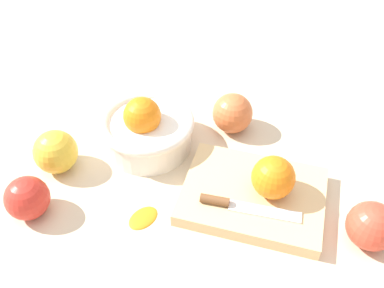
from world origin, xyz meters
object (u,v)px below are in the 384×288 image
orange_on_board (273,177)px  apple_front_left (27,198)px  knife (236,205)px  apple_mid_right (371,224)px  bowl (147,129)px  apple_mid_left (54,153)px  cutting_board (253,196)px  apple_back_center (233,113)px

orange_on_board → apple_front_left: bearing=-159.6°
orange_on_board → knife: orange_on_board is taller
apple_mid_right → bowl: bearing=166.4°
knife → apple_mid_left: bearing=178.3°
bowl → apple_front_left: 0.23m
cutting_board → apple_back_center: 0.18m
apple_mid_left → apple_mid_right: apple_mid_left is taller
apple_back_center → cutting_board: bearing=-65.6°
apple_front_left → apple_mid_right: 0.51m
cutting_board → apple_mid_right: (0.18, -0.02, 0.02)m
bowl → apple_back_center: bearing=33.5°
bowl → orange_on_board: (0.23, -0.07, 0.02)m
cutting_board → apple_front_left: (-0.33, -0.12, 0.02)m
apple_back_center → apple_mid_right: (0.25, -0.18, -0.00)m
cutting_board → orange_on_board: orange_on_board is taller
apple_mid_left → apple_mid_right: bearing=0.9°
orange_on_board → apple_mid_right: bearing=-10.5°
bowl → knife: 0.22m
cutting_board → apple_front_left: bearing=-159.2°
cutting_board → bowl: bearing=161.0°
bowl → cutting_board: (0.21, -0.07, -0.03)m
cutting_board → apple_mid_left: (-0.34, -0.03, 0.03)m
apple_mid_right → orange_on_board: bearing=169.5°
cutting_board → apple_mid_right: apple_mid_right is taller
bowl → apple_mid_left: (-0.13, -0.10, -0.00)m
bowl → knife: size_ratio=1.08×
bowl → apple_front_left: bowl is taller
cutting_board → knife: size_ratio=1.43×
cutting_board → apple_mid_right: 0.18m
cutting_board → knife: bearing=-117.2°
apple_front_left → apple_back_center: bearing=48.3°
apple_back_center → apple_front_left: bearing=-131.7°
knife → apple_mid_left: (-0.32, 0.01, 0.01)m
cutting_board → apple_mid_left: apple_mid_left is taller
apple_front_left → apple_back_center: apple_back_center is taller
cutting_board → knife: knife is taller
apple_front_left → apple_mid_right: size_ratio=0.95×
apple_front_left → apple_mid_right: apple_mid_right is taller
apple_mid_left → knife: bearing=-1.7°
apple_back_center → knife: bearing=-75.1°
apple_mid_right → knife: bearing=-174.8°
cutting_board → apple_mid_left: bearing=-175.0°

